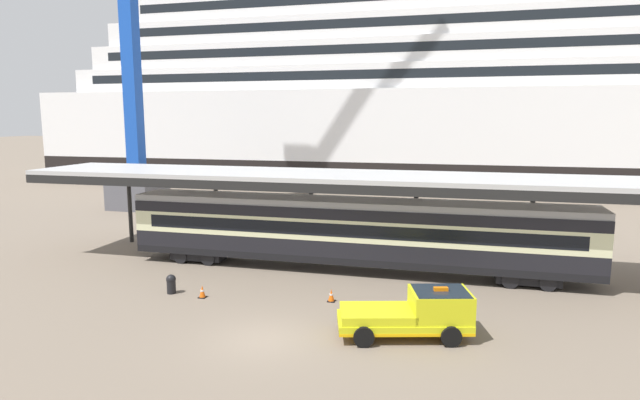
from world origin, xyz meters
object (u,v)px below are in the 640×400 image
(traffic_cone_near, at_px, (202,292))
(traffic_cone_mid, at_px, (331,295))
(service_truck, at_px, (417,312))
(dockside_crane, at_px, (135,7))
(cruise_ship, at_px, (536,98))
(quay_bollard, at_px, (171,283))
(train_carriage, at_px, (353,231))

(traffic_cone_near, xyz_separation_m, traffic_cone_mid, (6.19, 1.04, -0.00))
(service_truck, height_order, dockside_crane, dockside_crane)
(traffic_cone_mid, bearing_deg, traffic_cone_near, -170.45)
(service_truck, bearing_deg, cruise_ship, 78.29)
(cruise_ship, relative_size, service_truck, 22.86)
(cruise_ship, distance_m, dockside_crane, 47.63)
(quay_bollard, bearing_deg, cruise_ship, 65.08)
(train_carriage, bearing_deg, traffic_cone_mid, -89.65)
(cruise_ship, relative_size, dockside_crane, 2.19)
(traffic_cone_mid, bearing_deg, train_carriage, 90.35)
(traffic_cone_mid, relative_size, dockside_crane, 0.01)
(traffic_cone_near, relative_size, dockside_crane, 0.01)
(traffic_cone_near, distance_m, quay_bollard, 1.81)
(traffic_cone_mid, distance_m, dockside_crane, 36.41)
(service_truck, relative_size, quay_bollard, 5.78)
(service_truck, distance_m, quay_bollard, 12.38)
(train_carriage, distance_m, traffic_cone_mid, 5.69)
(traffic_cone_near, relative_size, traffic_cone_mid, 1.01)
(train_carriage, relative_size, dockside_crane, 0.45)
(traffic_cone_mid, xyz_separation_m, quay_bollard, (-7.97, -0.84, 0.22))
(cruise_ship, relative_size, quay_bollard, 132.06)
(train_carriage, relative_size, service_truck, 4.68)
(train_carriage, height_order, traffic_cone_mid, train_carriage)
(cruise_ship, height_order, service_truck, cruise_ship)
(train_carriage, height_order, dockside_crane, dockside_crane)
(traffic_cone_mid, distance_m, quay_bollard, 8.02)
(cruise_ship, height_order, traffic_cone_mid, cruise_ship)
(traffic_cone_mid, height_order, dockside_crane, dockside_crane)
(quay_bollard, bearing_deg, dockside_crane, 125.38)
(cruise_ship, bearing_deg, quay_bollard, -114.92)
(cruise_ship, height_order, quay_bollard, cruise_ship)
(service_truck, distance_m, traffic_cone_mid, 5.24)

